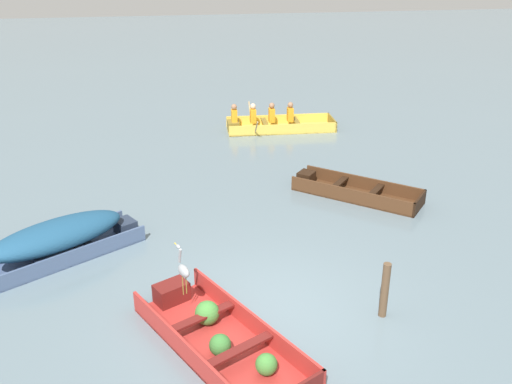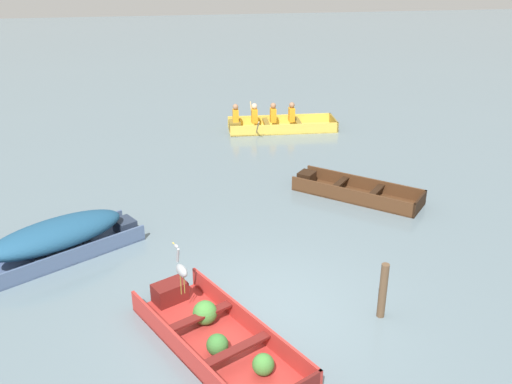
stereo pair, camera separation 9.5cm
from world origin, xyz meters
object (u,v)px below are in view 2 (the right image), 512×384
(skiff_dark_varnish_near_moored, at_px, (352,191))
(heron_on_dinghy, at_px, (181,269))
(rowboat_yellow_with_crew, at_px, (274,123))
(skiff_slate_blue_mid_moored, at_px, (58,237))
(dinghy_red_foreground, at_px, (215,335))
(mooring_post, at_px, (383,291))

(skiff_dark_varnish_near_moored, distance_m, heron_on_dinghy, 6.01)
(skiff_dark_varnish_near_moored, xyz_separation_m, rowboat_yellow_with_crew, (-0.94, 5.39, 0.09))
(skiff_dark_varnish_near_moored, relative_size, heron_on_dinghy, 3.52)
(skiff_dark_varnish_near_moored, xyz_separation_m, skiff_slate_blue_mid_moored, (-6.54, -1.93, 0.31))
(skiff_dark_varnish_near_moored, height_order, skiff_slate_blue_mid_moored, skiff_slate_blue_mid_moored)
(skiff_dark_varnish_near_moored, xyz_separation_m, heron_on_dinghy, (-4.21, -4.22, 0.78))
(dinghy_red_foreground, relative_size, skiff_slate_blue_mid_moored, 1.06)
(rowboat_yellow_with_crew, xyz_separation_m, heron_on_dinghy, (-3.27, -9.60, 0.69))
(skiff_dark_varnish_near_moored, distance_m, rowboat_yellow_with_crew, 5.47)
(dinghy_red_foreground, relative_size, rowboat_yellow_with_crew, 1.00)
(skiff_slate_blue_mid_moored, xyz_separation_m, heron_on_dinghy, (2.34, -2.29, 0.47))
(skiff_dark_varnish_near_moored, height_order, mooring_post, mooring_post)
(skiff_dark_varnish_near_moored, relative_size, skiff_slate_blue_mid_moored, 0.90)
(dinghy_red_foreground, height_order, rowboat_yellow_with_crew, rowboat_yellow_with_crew)
(mooring_post, bearing_deg, dinghy_red_foreground, -174.50)
(heron_on_dinghy, bearing_deg, skiff_slate_blue_mid_moored, 135.56)
(dinghy_red_foreground, height_order, skiff_slate_blue_mid_moored, skiff_slate_blue_mid_moored)
(dinghy_red_foreground, bearing_deg, heron_on_dinghy, 120.18)
(skiff_dark_varnish_near_moored, bearing_deg, rowboat_yellow_with_crew, 99.92)
(skiff_dark_varnish_near_moored, xyz_separation_m, mooring_post, (-0.98, -4.73, 0.37))
(skiff_dark_varnish_near_moored, distance_m, mooring_post, 4.84)
(dinghy_red_foreground, relative_size, skiff_dark_varnish_near_moored, 1.18)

